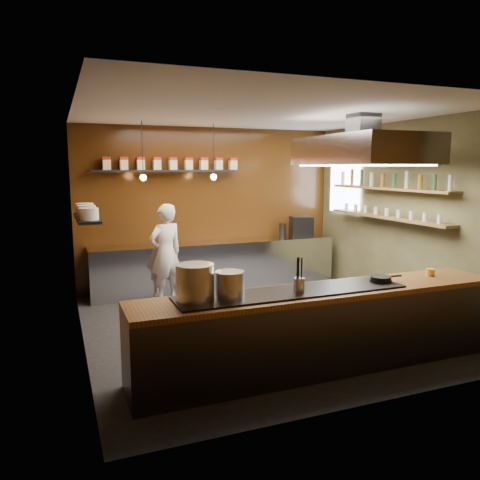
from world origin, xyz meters
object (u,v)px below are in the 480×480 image
extractor_hood (362,150)px  stockpot_small (230,285)px  stockpot_large (195,282)px  chef (166,253)px  espresso_machine (301,227)px

extractor_hood → stockpot_small: extractor_hood is taller
stockpot_large → stockpot_small: stockpot_large is taller
chef → espresso_machine: bearing=169.0°
extractor_hood → chef: (-2.36, 2.11, -1.67)m
extractor_hood → chef: bearing=138.2°
stockpot_large → stockpot_small: size_ratio=1.29×
espresso_machine → chef: (-2.81, -0.41, -0.27)m
stockpot_small → espresso_machine: size_ratio=0.73×
stockpot_large → stockpot_small: (0.36, -0.04, -0.05)m
stockpot_large → chef: chef is taller
chef → stockpot_small: bearing=69.5°
stockpot_small → chef: (0.07, 3.32, -0.25)m
stockpot_large → espresso_machine: bearing=48.8°
stockpot_large → espresso_machine: (3.23, 3.69, -0.02)m
stockpot_large → stockpot_small: bearing=-6.1°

